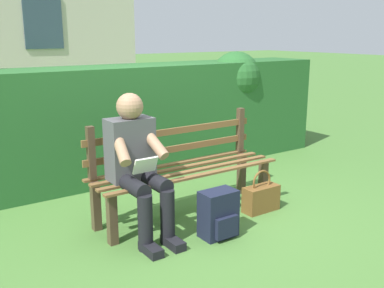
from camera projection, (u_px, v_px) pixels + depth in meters
name	position (u px, v px, depth m)	size (l,w,h in m)	color
ground	(186.00, 215.00, 4.15)	(60.00, 60.00, 0.00)	#477533
park_bench	(182.00, 168.00, 4.10)	(1.79, 0.49, 0.90)	#4C3828
person_seated	(137.00, 162.00, 3.62)	(0.44, 0.73, 1.18)	#4C4C51
hedge_backdrop	(117.00, 119.00, 5.15)	(5.74, 0.79, 1.42)	#265B28
backpack	(219.00, 214.00, 3.67)	(0.30, 0.26, 0.40)	#191E33
handbag	(261.00, 197.00, 4.21)	(0.36, 0.15, 0.41)	brown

